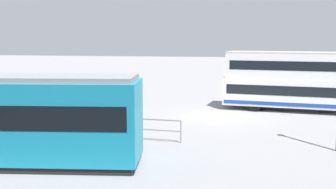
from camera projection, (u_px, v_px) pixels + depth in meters
name	position (u px, v px, depth m)	size (l,w,h in m)	color
ground_plane	(218.00, 117.00, 25.73)	(160.00, 160.00, 0.00)	gray
double_decker_bus	(311.00, 81.00, 27.33)	(11.58, 4.21, 3.95)	white
pedestrian_near_railing	(105.00, 115.00, 21.57)	(0.45, 0.45, 1.59)	#33384C
pedestrian_railing	(105.00, 123.00, 20.21)	(7.70, 0.71, 1.08)	gray
info_sign	(42.00, 104.00, 21.04)	(0.98, 0.28, 2.25)	slate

